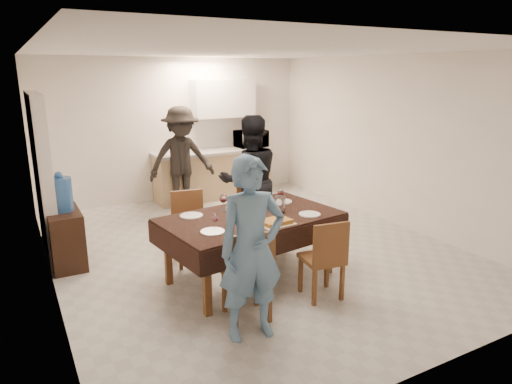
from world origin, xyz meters
TOP-DOWN VIEW (x-y plane):
  - floor at (0.00, 0.00)m, footprint 5.00×6.00m
  - ceiling at (0.00, 0.00)m, footprint 5.00×6.00m
  - wall_back at (0.00, 3.00)m, footprint 5.00×0.02m
  - wall_front at (0.00, -3.00)m, footprint 5.00×0.02m
  - wall_left at (-2.50, 0.00)m, footprint 0.02×6.00m
  - wall_right at (2.50, 0.00)m, footprint 0.02×6.00m
  - stub_partition at (-2.42, 1.20)m, footprint 0.15×1.40m
  - kitchen_base_cabinet at (0.60, 2.68)m, footprint 2.20×0.60m
  - kitchen_worktop at (0.60, 2.68)m, footprint 2.24×0.64m
  - upper_cabinet at (0.90, 2.82)m, footprint 1.20×0.34m
  - dining_table at (-0.45, -0.80)m, footprint 2.10×1.40m
  - chair_near_left at (-0.90, -1.64)m, footprint 0.48×0.48m
  - chair_near_right at (0.00, -1.63)m, footprint 0.45×0.46m
  - chair_far_left at (-0.90, -0.14)m, footprint 0.47×0.48m
  - chair_far_right at (0.00, -0.14)m, footprint 0.54×0.55m
  - console at (-2.28, 0.65)m, footprint 0.38×0.76m
  - water_jug at (-2.28, 0.65)m, footprint 0.27×0.27m
  - wine_bottle at (-0.50, -0.75)m, footprint 0.07×0.07m
  - water_pitcher at (-0.10, -0.85)m, footprint 0.13×0.13m
  - savoury_tart at (-0.35, -1.18)m, footprint 0.40×0.31m
  - salad_bowl at (-0.15, -0.62)m, footprint 0.17×0.17m
  - mushroom_dish at (-0.50, -0.52)m, footprint 0.22×0.22m
  - wine_glass_a at (-1.00, -1.05)m, footprint 0.08×0.08m
  - wine_glass_b at (0.10, -0.55)m, footprint 0.08×0.08m
  - wine_glass_c at (-0.65, -0.50)m, footprint 0.09×0.09m
  - plate_near_left at (-1.05, -1.10)m, footprint 0.25×0.25m
  - plate_near_right at (0.15, -1.10)m, footprint 0.25×0.25m
  - plate_far_left at (-1.05, -0.50)m, footprint 0.26×0.26m
  - plate_far_right at (0.15, -0.50)m, footprint 0.26×0.26m
  - microwave at (1.42, 2.68)m, footprint 0.59×0.40m
  - person_near at (-1.00, -1.85)m, footprint 0.65×0.47m
  - person_far at (0.10, 0.25)m, footprint 0.99×0.84m
  - person_kitchen at (-0.18, 2.23)m, footprint 1.15×0.66m

SIDE VIEW (x-z plane):
  - floor at x=0.00m, z-range -0.01..0.01m
  - console at x=-2.28m, z-range 0.00..0.70m
  - kitchen_base_cabinet at x=0.60m, z-range 0.00..0.86m
  - chair_near_right at x=0.00m, z-range 0.30..0.78m
  - chair_far_left at x=-0.90m, z-range 0.31..0.80m
  - chair_far_right at x=0.00m, z-range 0.32..0.82m
  - chair_near_left at x=-0.90m, z-range 0.32..0.83m
  - dining_table at x=-0.45m, z-range 0.35..1.12m
  - plate_near_left at x=-1.05m, z-range 0.77..0.78m
  - plate_near_right at x=0.15m, z-range 0.77..0.78m
  - plate_far_right at x=0.15m, z-range 0.77..0.78m
  - plate_far_left at x=-1.05m, z-range 0.77..0.78m
  - mushroom_dish at x=-0.50m, z-range 0.77..0.81m
  - savoury_tart at x=-0.35m, z-range 0.77..0.81m
  - salad_bowl at x=-0.15m, z-range 0.77..0.83m
  - person_near at x=-1.00m, z-range 0.00..1.67m
  - wine_glass_a at x=-1.00m, z-range 0.77..0.95m
  - wine_glass_b at x=0.10m, z-range 0.77..0.96m
  - water_pitcher at x=-0.10m, z-range 0.77..0.96m
  - wine_glass_c at x=-0.65m, z-range 0.77..0.97m
  - kitchen_worktop at x=0.60m, z-range 0.86..0.91m
  - person_kitchen at x=-0.18m, z-range 0.00..1.79m
  - person_far at x=0.10m, z-range 0.00..1.79m
  - wine_bottle at x=-0.50m, z-range 0.77..1.05m
  - water_jug at x=-2.28m, z-range 0.70..1.11m
  - stub_partition at x=-2.42m, z-range 0.00..2.10m
  - microwave at x=1.42m, z-range 0.91..1.24m
  - wall_back at x=0.00m, z-range 0.00..2.60m
  - wall_front at x=0.00m, z-range 0.00..2.60m
  - wall_left at x=-2.50m, z-range 0.00..2.60m
  - wall_right at x=2.50m, z-range 0.00..2.60m
  - upper_cabinet at x=0.90m, z-range 1.50..2.20m
  - ceiling at x=0.00m, z-range 2.59..2.61m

